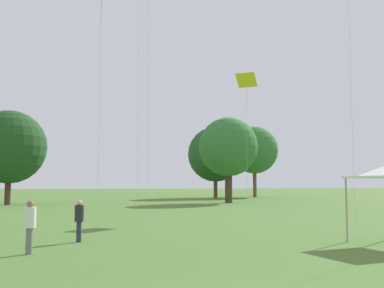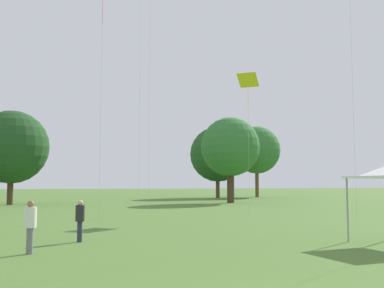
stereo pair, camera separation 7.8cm
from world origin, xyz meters
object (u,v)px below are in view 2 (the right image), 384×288
(distant_tree_0, at_px, (230,147))
(distant_tree_1, at_px, (218,154))
(person_standing_6, at_px, (30,222))
(kite_5, at_px, (248,82))
(person_standing_1, at_px, (80,217))
(distant_tree_2, at_px, (257,150))
(distant_tree_3, at_px, (12,147))

(distant_tree_0, relative_size, distant_tree_1, 0.91)
(person_standing_6, height_order, kite_5, kite_5)
(distant_tree_1, bearing_deg, person_standing_1, -112.08)
(person_standing_6, bearing_deg, distant_tree_1, -64.12)
(distant_tree_2, bearing_deg, person_standing_1, -118.12)
(kite_5, relative_size, distant_tree_1, 0.94)
(person_standing_6, relative_size, kite_5, 0.17)
(kite_5, distance_m, distant_tree_3, 26.11)
(person_standing_1, distance_m, distant_tree_1, 48.53)
(person_standing_6, xyz_separation_m, distant_tree_0, (16.55, 31.66, 5.05))
(kite_5, bearing_deg, person_standing_1, 125.79)
(person_standing_1, bearing_deg, distant_tree_0, 103.39)
(person_standing_1, height_order, distant_tree_1, distant_tree_1)
(person_standing_6, bearing_deg, distant_tree_3, -31.28)
(distant_tree_0, height_order, distant_tree_3, distant_tree_3)
(kite_5, relative_size, distant_tree_0, 1.04)
(person_standing_1, bearing_deg, distant_tree_1, 108.74)
(kite_5, bearing_deg, distant_tree_2, -32.82)
(distant_tree_2, distance_m, distant_tree_3, 35.88)
(kite_5, bearing_deg, distant_tree_3, 33.63)
(kite_5, distance_m, distant_tree_2, 37.28)
(distant_tree_0, bearing_deg, person_standing_6, -117.59)
(distant_tree_1, bearing_deg, kite_5, -102.41)
(distant_tree_3, bearing_deg, person_standing_1, -76.20)
(kite_5, height_order, distant_tree_2, distant_tree_2)
(distant_tree_0, bearing_deg, distant_tree_2, 60.71)
(distant_tree_1, height_order, distant_tree_3, distant_tree_1)
(distant_tree_2, height_order, distant_tree_3, distant_tree_2)
(distant_tree_0, bearing_deg, person_standing_1, -117.42)
(distant_tree_2, bearing_deg, distant_tree_3, -153.21)
(distant_tree_0, height_order, distant_tree_1, distant_tree_1)
(kite_5, bearing_deg, distant_tree_1, -23.46)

